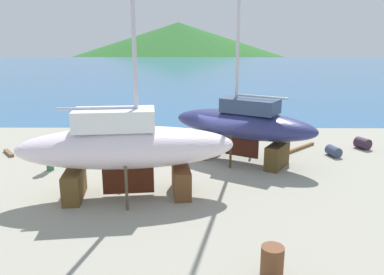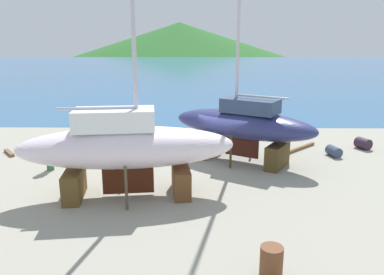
% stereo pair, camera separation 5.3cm
% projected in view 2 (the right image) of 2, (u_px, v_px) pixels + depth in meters
% --- Properties ---
extents(ground_plane, '(49.01, 49.01, 0.00)m').
position_uv_depth(ground_plane, '(226.00, 191.00, 16.98)').
color(ground_plane, gray).
extents(sea_water, '(141.14, 106.97, 0.01)m').
position_uv_depth(sea_water, '(203.00, 70.00, 80.58)').
color(sea_water, '#316293').
rests_on(sea_water, ground).
extents(headland_hill, '(175.76, 175.76, 27.63)m').
position_uv_depth(headland_hill, '(180.00, 51.00, 190.25)').
color(headland_hill, '#275E25').
rests_on(headland_hill, ground).
extents(sailboat_mid_port, '(9.27, 3.71, 13.53)m').
position_uv_depth(sailboat_mid_port, '(126.00, 147.00, 15.97)').
color(sailboat_mid_port, brown).
rests_on(sailboat_mid_port, ground).
extents(sailboat_large_starboard, '(8.25, 6.28, 14.49)m').
position_uv_depth(sailboat_large_starboard, '(243.00, 124.00, 20.60)').
color(sailboat_large_starboard, '#4D4020').
rests_on(sailboat_large_starboard, ground).
extents(worker, '(0.50, 0.42, 1.72)m').
position_uv_depth(worker, '(49.00, 153.00, 19.46)').
color(worker, '#397648').
rests_on(worker, ground).
extents(barrel_tar_black, '(0.82, 0.82, 0.89)m').
position_uv_depth(barrel_tar_black, '(271.00, 261.00, 10.86)').
color(barrel_tar_black, brown).
rests_on(barrel_tar_black, ground).
extents(barrel_blue_faded, '(0.78, 1.02, 0.58)m').
position_uv_depth(barrel_blue_faded, '(334.00, 151.00, 21.92)').
color(barrel_blue_faded, '#3B4661').
rests_on(barrel_blue_faded, ground).
extents(barrel_rust_near, '(0.96, 1.05, 0.67)m').
position_uv_depth(barrel_rust_near, '(363.00, 143.00, 23.36)').
color(barrel_rust_near, '#322130').
rests_on(barrel_rust_near, ground).
extents(timber_plank_far, '(1.10, 1.28, 0.16)m').
position_uv_depth(timber_plank_far, '(9.00, 153.00, 22.34)').
color(timber_plank_far, brown).
rests_on(timber_plank_far, ground).
extents(timber_long_aft, '(0.94, 1.05, 0.16)m').
position_uv_depth(timber_long_aft, '(103.00, 144.00, 24.09)').
color(timber_long_aft, brown).
rests_on(timber_long_aft, ground).
extents(timber_long_fore, '(2.15, 2.13, 0.17)m').
position_uv_depth(timber_long_fore, '(301.00, 148.00, 23.33)').
color(timber_long_fore, brown).
rests_on(timber_long_fore, ground).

